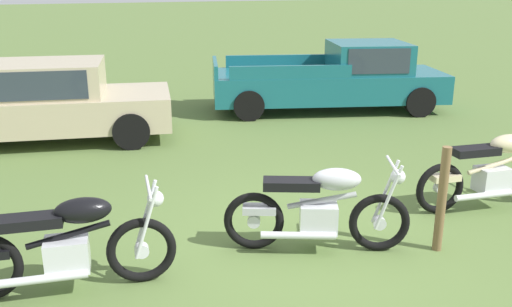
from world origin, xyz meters
name	(u,v)px	position (x,y,z in m)	size (l,w,h in m)	color
ground_plane	(311,242)	(0.00, 0.00, 0.00)	(120.00, 120.00, 0.00)	#567038
motorcycle_black	(67,245)	(-2.60, -0.18, 0.48)	(2.08, 0.64, 1.02)	black
motorcycle_silver	(319,209)	(-0.01, -0.18, 0.48)	(1.92, 0.99, 1.02)	black
motorcycle_cream	(493,171)	(2.62, 0.18, 0.49)	(2.12, 0.64, 1.02)	black
car_beige	(37,98)	(-2.96, 5.35, 0.80)	(4.74, 2.39, 1.43)	#BCAD8C
pickup_truck_teal	(340,76)	(3.31, 5.83, 0.75)	(5.31, 2.86, 1.49)	#19606B
fence_post_wooden	(442,200)	(1.23, -0.61, 0.59)	(0.10, 0.10, 1.18)	brown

